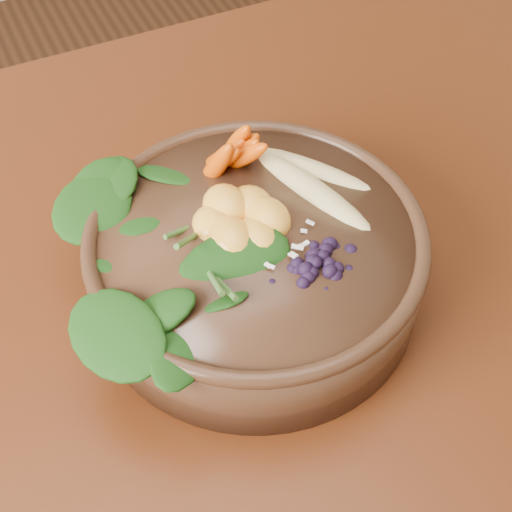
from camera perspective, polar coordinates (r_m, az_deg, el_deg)
dining_table at (r=0.74m, az=-15.71°, el=-12.17°), size 1.60×0.90×0.75m
stoneware_bowl at (r=0.65m, az=-0.00°, el=-0.57°), size 0.40×0.40×0.08m
kale_heap at (r=0.61m, az=-7.35°, el=3.53°), size 0.25×0.24×0.05m
carrot_cluster at (r=0.65m, az=-2.44°, el=10.32°), size 0.08×0.08×0.08m
banana_halves at (r=0.66m, az=4.60°, el=7.14°), size 0.11×0.17×0.03m
mandarin_cluster at (r=0.61m, az=-1.21°, el=3.80°), size 0.12×0.12×0.03m
blueberry_pile at (r=0.58m, az=4.93°, el=0.43°), size 0.17×0.15×0.04m
coconut_flakes at (r=0.60m, az=1.63°, el=1.26°), size 0.12×0.11×0.01m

